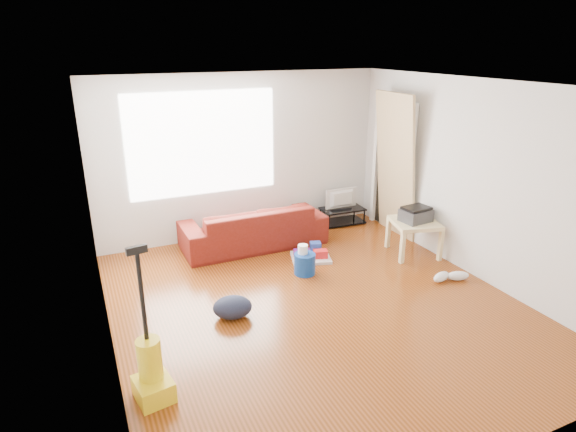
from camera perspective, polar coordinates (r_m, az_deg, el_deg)
name	(u,v)px	position (r m, az deg, el deg)	size (l,w,h in m)	color
room	(318,199)	(5.38, 3.55, 2.05)	(4.51, 5.01, 2.51)	#5C2A09
sofa	(254,245)	(7.32, -4.06, -3.48)	(2.13, 0.83, 0.62)	#571308
tv_stand	(342,215)	(8.18, 6.44, 0.09)	(0.74, 0.45, 0.27)	black
tv	(343,199)	(8.09, 6.52, 2.02)	(0.57, 0.08, 0.33)	black
side_table	(415,226)	(7.10, 14.79, -1.19)	(0.76, 0.76, 0.50)	beige
printer	(416,214)	(7.04, 14.92, 0.20)	(0.44, 0.35, 0.21)	#323234
bucket	(305,273)	(6.45, 1.98, -6.82)	(0.28, 0.28, 0.28)	navy
toilet_paper	(303,259)	(6.38, 1.76, -5.12)	(0.13, 0.13, 0.12)	white
cleaning_tray	(311,255)	(6.85, 2.77, -4.60)	(0.64, 0.57, 0.19)	silver
backpack	(233,317)	(5.55, -6.54, -11.76)	(0.44, 0.35, 0.24)	black
sneakers	(450,276)	(6.58, 18.61, -6.79)	(0.53, 0.27, 0.12)	white
vacuum	(151,371)	(4.46, -15.89, -17.28)	(0.34, 0.38, 1.40)	yellow
door_panel	(390,233)	(7.93, 12.01, -1.99)	(0.04, 0.89, 2.23)	tan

